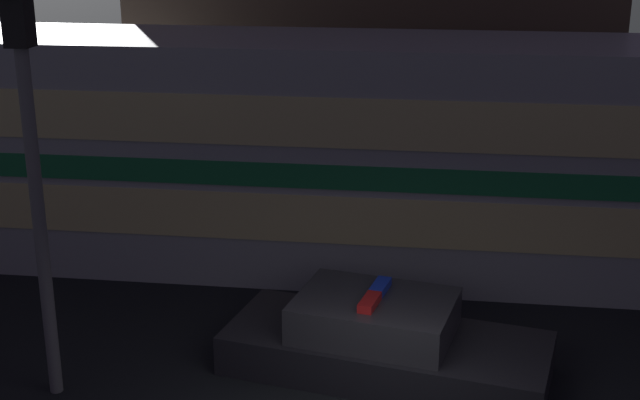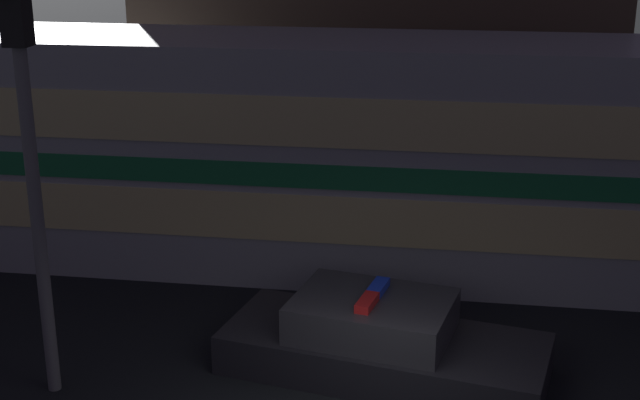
# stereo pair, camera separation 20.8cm
# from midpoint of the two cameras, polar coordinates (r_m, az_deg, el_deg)

# --- Properties ---
(train) EXTENTS (20.62, 2.85, 4.16)m
(train) POSITION_cam_midpoint_polar(r_m,az_deg,el_deg) (16.22, -2.85, 3.09)
(train) COLOR #999EA5
(train) RESTS_ON ground_plane
(police_car) EXTENTS (4.80, 2.66, 1.23)m
(police_car) POSITION_cam_midpoint_polar(r_m,az_deg,el_deg) (12.78, 4.37, -9.13)
(police_car) COLOR black
(police_car) RESTS_ON ground_plane
(traffic_light_corner) EXTENTS (0.30, 0.46, 5.60)m
(traffic_light_corner) POSITION_cam_midpoint_polar(r_m,az_deg,el_deg) (11.75, -17.64, 3.33)
(traffic_light_corner) COLOR slate
(traffic_light_corner) RESTS_ON ground_plane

